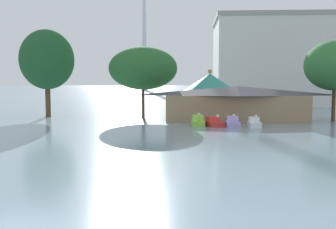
{
  "coord_description": "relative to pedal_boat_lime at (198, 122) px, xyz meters",
  "views": [
    {
      "loc": [
        6.28,
        -13.09,
        5.3
      ],
      "look_at": [
        4.25,
        23.99,
        2.3
      ],
      "focal_mm": 41.34,
      "sensor_mm": 36.0,
      "label": 1
    }
  ],
  "objects": [
    {
      "name": "background_building_block",
      "position": [
        22.27,
        48.16,
        10.06
      ],
      "size": [
        34.45,
        20.13,
        21.14
      ],
      "color": "silver",
      "rests_on": "ground"
    },
    {
      "name": "pedal_boat_lime",
      "position": [
        0.0,
        0.0,
        0.0
      ],
      "size": [
        1.75,
        2.7,
        1.72
      ],
      "rotation": [
        0.0,
        0.0,
        -1.49
      ],
      "color": "#8CCC3F",
      "rests_on": "ground"
    },
    {
      "name": "pedal_boat_white",
      "position": [
        6.8,
        -1.0,
        -0.04
      ],
      "size": [
        1.39,
        2.67,
        1.59
      ],
      "rotation": [
        0.0,
        0.0,
        -1.56
      ],
      "color": "white",
      "rests_on": "ground"
    },
    {
      "name": "pedal_boat_red",
      "position": [
        1.97,
        -0.38,
        -0.04
      ],
      "size": [
        2.46,
        3.29,
        1.56
      ],
      "rotation": [
        0.0,
        0.0,
        -1.26
      ],
      "color": "red",
      "rests_on": "ground"
    },
    {
      "name": "shoreline_tree_right",
      "position": [
        19.22,
        7.41,
        7.25
      ],
      "size": [
        8.34,
        8.34,
        11.3
      ],
      "color": "brown",
      "rests_on": "ground"
    },
    {
      "name": "boathouse",
      "position": [
        5.49,
        6.4,
        2.04
      ],
      "size": [
        21.02,
        5.88,
        4.92
      ],
      "color": "#9E7F5B",
      "rests_on": "ground"
    },
    {
      "name": "shoreline_tree_tall_left",
      "position": [
        -23.52,
        12.12,
        8.49
      ],
      "size": [
        8.47,
        8.47,
        13.76
      ],
      "color": "brown",
      "rests_on": "ground"
    },
    {
      "name": "pedal_boat_lavender",
      "position": [
        4.22,
        -0.6,
        -0.03
      ],
      "size": [
        1.68,
        2.8,
        1.66
      ],
      "rotation": [
        0.0,
        0.0,
        -1.55
      ],
      "color": "#B299D8",
      "rests_on": "ground"
    },
    {
      "name": "shoreline_tree_mid",
      "position": [
        -8.16,
        11.0,
        7.06
      ],
      "size": [
        10.47,
        10.47,
        10.88
      ],
      "color": "brown",
      "rests_on": "ground"
    },
    {
      "name": "green_roof_pavilion",
      "position": [
        2.19,
        13.79,
        3.32
      ],
      "size": [
        9.82,
        9.82,
        7.55
      ],
      "color": "brown",
      "rests_on": "ground"
    }
  ]
}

